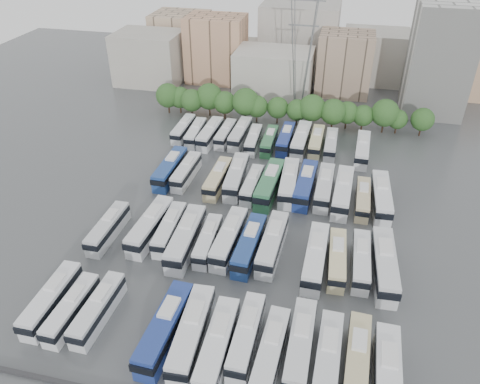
% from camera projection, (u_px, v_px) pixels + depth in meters
% --- Properties ---
extents(ground, '(220.00, 220.00, 0.00)m').
position_uv_depth(ground, '(247.00, 229.00, 77.43)').
color(ground, '#424447').
rests_on(ground, ground).
extents(tree_line, '(65.49, 7.93, 8.26)m').
position_uv_depth(tree_line, '(279.00, 106.00, 109.64)').
color(tree_line, black).
rests_on(tree_line, ground).
extents(city_buildings, '(102.00, 35.00, 20.00)m').
position_uv_depth(city_buildings, '(276.00, 53.00, 133.13)').
color(city_buildings, '#9E998E').
rests_on(city_buildings, ground).
extents(apartment_tower, '(14.00, 14.00, 26.00)m').
position_uv_depth(apartment_tower, '(439.00, 60.00, 111.16)').
color(apartment_tower, silver).
rests_on(apartment_tower, ground).
extents(electricity_pylon, '(9.00, 6.91, 33.83)m').
position_uv_depth(electricity_pylon, '(303.00, 36.00, 107.61)').
color(electricity_pylon, slate).
rests_on(electricity_pylon, ground).
extents(bus_r0_s0, '(2.70, 12.04, 3.77)m').
position_uv_depth(bus_r0_s0, '(52.00, 299.00, 61.71)').
color(bus_r0_s0, silver).
rests_on(bus_r0_s0, ground).
extents(bus_r0_s1, '(2.66, 11.08, 3.46)m').
position_uv_depth(bus_r0_s1, '(72.00, 309.00, 60.52)').
color(bus_r0_s1, silver).
rests_on(bus_r0_s1, ground).
extents(bus_r0_s2, '(2.74, 11.46, 3.58)m').
position_uv_depth(bus_r0_s2, '(98.00, 309.00, 60.39)').
color(bus_r0_s2, silver).
rests_on(bus_r0_s2, ground).
extents(bus_r0_s5, '(3.40, 13.43, 4.18)m').
position_uv_depth(bus_r0_s5, '(165.00, 328.00, 57.43)').
color(bus_r0_s5, navy).
rests_on(bus_r0_s5, ground).
extents(bus_r0_s6, '(3.58, 13.48, 4.19)m').
position_uv_depth(bus_r0_s6, '(192.00, 333.00, 56.80)').
color(bus_r0_s6, silver).
rests_on(bus_r0_s6, ground).
extents(bus_r0_s7, '(3.05, 12.90, 4.03)m').
position_uv_depth(bus_r0_s7, '(218.00, 345.00, 55.36)').
color(bus_r0_s7, silver).
rests_on(bus_r0_s7, ground).
extents(bus_r0_s8, '(2.64, 11.91, 3.73)m').
position_uv_depth(bus_r0_s8, '(246.00, 336.00, 56.70)').
color(bus_r0_s8, silver).
rests_on(bus_r0_s8, ground).
extents(bus_r0_s9, '(3.11, 11.99, 3.73)m').
position_uv_depth(bus_r0_s9, '(271.00, 352.00, 54.72)').
color(bus_r0_s9, silver).
rests_on(bus_r0_s9, ground).
extents(bus_r0_s10, '(2.77, 12.54, 3.93)m').
position_uv_depth(bus_r0_s10, '(300.00, 345.00, 55.41)').
color(bus_r0_s10, silver).
rests_on(bus_r0_s10, ground).
extents(bus_r0_s11, '(3.06, 12.64, 3.95)m').
position_uv_depth(bus_r0_s11, '(327.00, 360.00, 53.65)').
color(bus_r0_s11, silver).
rests_on(bus_r0_s11, ground).
extents(bus_r0_s12, '(3.15, 12.13, 3.77)m').
position_uv_depth(bus_r0_s12, '(357.00, 360.00, 53.81)').
color(bus_r0_s12, '#C1B384').
rests_on(bus_r0_s12, ground).
extents(bus_r0_s13, '(3.07, 13.07, 4.09)m').
position_uv_depth(bus_r0_s13, '(387.00, 378.00, 51.67)').
color(bus_r0_s13, silver).
rests_on(bus_r0_s13, ground).
extents(bus_r1_s0, '(2.57, 11.46, 3.59)m').
position_uv_depth(bus_r1_s0, '(108.00, 228.00, 74.77)').
color(bus_r1_s0, silver).
rests_on(bus_r1_s0, ground).
extents(bus_r1_s2, '(3.49, 13.22, 4.11)m').
position_uv_depth(bus_r1_s2, '(150.00, 226.00, 74.84)').
color(bus_r1_s2, silver).
rests_on(bus_r1_s2, ground).
extents(bus_r1_s3, '(2.99, 11.63, 3.62)m').
position_uv_depth(bus_r1_s3, '(170.00, 229.00, 74.55)').
color(bus_r1_s3, silver).
rests_on(bus_r1_s3, ground).
extents(bus_r1_s4, '(3.38, 13.72, 4.28)m').
position_uv_depth(bus_r1_s4, '(186.00, 238.00, 72.09)').
color(bus_r1_s4, silver).
rests_on(bus_r1_s4, ground).
extents(bus_r1_s5, '(2.74, 10.89, 3.39)m').
position_uv_depth(bus_r1_s5, '(208.00, 241.00, 72.24)').
color(bus_r1_s5, silver).
rests_on(bus_r1_s5, ground).
extents(bus_r1_s6, '(3.29, 12.92, 4.02)m').
position_uv_depth(bus_r1_s6, '(229.00, 238.00, 72.28)').
color(bus_r1_s6, silver).
rests_on(bus_r1_s6, ground).
extents(bus_r1_s7, '(3.22, 12.59, 3.92)m').
position_uv_depth(bus_r1_s7, '(249.00, 245.00, 70.99)').
color(bus_r1_s7, navy).
rests_on(bus_r1_s7, ground).
extents(bus_r1_s8, '(3.27, 13.06, 4.07)m').
position_uv_depth(bus_r1_s8, '(272.00, 243.00, 71.16)').
color(bus_r1_s8, silver).
rests_on(bus_r1_s8, ground).
extents(bus_r1_s10, '(3.05, 13.15, 4.11)m').
position_uv_depth(bus_r1_s10, '(315.00, 257.00, 68.47)').
color(bus_r1_s10, silver).
rests_on(bus_r1_s10, ground).
extents(bus_r1_s11, '(2.94, 11.54, 3.59)m').
position_uv_depth(bus_r1_s11, '(337.00, 259.00, 68.52)').
color(bus_r1_s11, beige).
rests_on(bus_r1_s11, ground).
extents(bus_r1_s12, '(2.64, 11.58, 3.63)m').
position_uv_depth(bus_r1_s12, '(361.00, 261.00, 68.19)').
color(bus_r1_s12, silver).
rests_on(bus_r1_s12, ground).
extents(bus_r1_s13, '(3.69, 13.83, 4.30)m').
position_uv_depth(bus_r1_s13, '(385.00, 265.00, 66.96)').
color(bus_r1_s13, silver).
rests_on(bus_r1_s13, ground).
extents(bus_r2_s1, '(2.95, 12.90, 4.04)m').
position_uv_depth(bus_r2_s1, '(170.00, 168.00, 90.15)').
color(bus_r2_s1, navy).
rests_on(bus_r2_s1, ground).
extents(bus_r2_s2, '(2.78, 11.45, 3.57)m').
position_uv_depth(bus_r2_s2, '(186.00, 171.00, 89.68)').
color(bus_r2_s2, silver).
rests_on(bus_r2_s2, ground).
extents(bus_r2_s4, '(2.80, 11.88, 3.71)m').
position_uv_depth(bus_r2_s4, '(218.00, 178.00, 87.43)').
color(bus_r2_s4, '#CEBE8D').
rests_on(bus_r2_s4, ground).
extents(bus_r2_s5, '(3.53, 13.25, 4.12)m').
position_uv_depth(bus_r2_s5, '(236.00, 176.00, 87.59)').
color(bus_r2_s5, silver).
rests_on(bus_r2_s5, ground).
extents(bus_r2_s6, '(2.64, 10.88, 3.39)m').
position_uv_depth(bus_r2_s6, '(252.00, 185.00, 85.83)').
color(bus_r2_s6, silver).
rests_on(bus_r2_s6, ground).
extents(bus_r2_s7, '(3.69, 13.80, 4.29)m').
position_uv_depth(bus_r2_s7, '(270.00, 184.00, 85.21)').
color(bus_r2_s7, '#307147').
rests_on(bus_r2_s7, ground).
extents(bus_r2_s8, '(3.46, 13.19, 4.10)m').
position_uv_depth(bus_r2_s8, '(289.00, 182.00, 85.84)').
color(bus_r2_s8, silver).
rests_on(bus_r2_s8, ground).
extents(bus_r2_s9, '(3.37, 13.34, 4.15)m').
position_uv_depth(bus_r2_s9, '(305.00, 184.00, 85.17)').
color(bus_r2_s9, navy).
rests_on(bus_r2_s9, ground).
extents(bus_r2_s10, '(2.93, 12.65, 3.96)m').
position_uv_depth(bus_r2_s10, '(324.00, 187.00, 84.62)').
color(bus_r2_s10, silver).
rests_on(bus_r2_s10, ground).
extents(bus_r2_s11, '(3.50, 13.66, 4.25)m').
position_uv_depth(bus_r2_s11, '(343.00, 192.00, 83.00)').
color(bus_r2_s11, silver).
rests_on(bus_r2_s11, ground).
extents(bus_r2_s12, '(2.48, 10.94, 3.43)m').
position_uv_depth(bus_r2_s12, '(363.00, 199.00, 81.91)').
color(bus_r2_s12, '#CBB98B').
rests_on(bus_r2_s12, ground).
extents(bus_r2_s13, '(3.51, 13.44, 4.18)m').
position_uv_depth(bus_r2_s13, '(381.00, 197.00, 81.68)').
color(bus_r2_s13, silver).
rests_on(bus_r2_s13, ground).
extents(bus_r3_s0, '(2.44, 11.12, 3.49)m').
position_uv_depth(bus_r3_s0, '(183.00, 129.00, 105.49)').
color(bus_r3_s0, silver).
rests_on(bus_r3_s0, ground).
extents(bus_r3_s1, '(2.86, 11.06, 3.44)m').
position_uv_depth(bus_r3_s1, '(196.00, 133.00, 103.89)').
color(bus_r3_s1, silver).
rests_on(bus_r3_s1, ground).
extents(bus_r3_s2, '(3.09, 12.27, 3.82)m').
position_uv_depth(bus_r3_s2, '(210.00, 133.00, 103.14)').
color(bus_r3_s2, silver).
rests_on(bus_r3_s2, ground).
extents(bus_r3_s3, '(2.65, 10.87, 3.39)m').
position_uv_depth(bus_r3_s3, '(226.00, 134.00, 103.56)').
color(bus_r3_s3, silver).
rests_on(bus_r3_s3, ground).
extents(bus_r3_s4, '(3.02, 12.17, 3.79)m').
position_uv_depth(bus_r3_s4, '(240.00, 133.00, 103.18)').
color(bus_r3_s4, silver).
rests_on(bus_r3_s4, ground).
extents(bus_r3_s5, '(2.74, 10.86, 3.38)m').
position_uv_depth(bus_r3_s5, '(253.00, 140.00, 101.09)').
color(bus_r3_s5, silver).
rests_on(bus_r3_s5, ground).
extents(bus_r3_s6, '(2.44, 10.84, 3.40)m').
position_uv_depth(bus_r3_s6, '(269.00, 141.00, 100.63)').
color(bus_r3_s6, '#2E6D41').
rests_on(bus_r3_s6, ground).
extents(bus_r3_s7, '(2.73, 11.73, 3.67)m').
position_uv_depth(bus_r3_s7, '(286.00, 139.00, 101.22)').
color(bus_r3_s7, navy).
rests_on(bus_r3_s7, ground).
extents(bus_r3_s8, '(3.26, 13.11, 4.09)m').
position_uv_depth(bus_r3_s8, '(301.00, 140.00, 100.32)').
color(bus_r3_s8, silver).
rests_on(bus_r3_s8, ground).
extents(bus_r3_s9, '(2.64, 11.56, 3.62)m').
position_uv_depth(bus_r3_s9, '(316.00, 141.00, 100.15)').
color(bus_r3_s9, beige).
rests_on(bus_r3_s9, ground).
extents(bus_r3_s10, '(2.48, 11.10, 3.48)m').
position_uv_depth(bus_r3_s10, '(331.00, 144.00, 99.23)').
color(bus_r3_s10, silver).
rests_on(bus_r3_s10, ground).
extents(bus_r3_s12, '(3.14, 12.44, 3.88)m').
position_uv_depth(bus_r3_s12, '(362.00, 149.00, 96.86)').
color(bus_r3_s12, silver).
rests_on(bus_r3_s12, ground).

